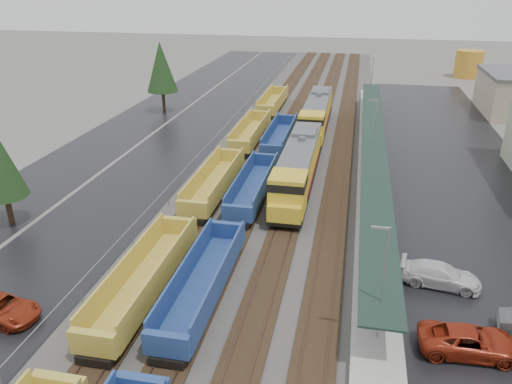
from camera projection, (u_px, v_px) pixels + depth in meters
ballast_strip at (299, 138)px, 67.34m from camera, size 20.00×160.00×0.08m
trackbed at (299, 137)px, 67.30m from camera, size 14.60×160.00×0.22m
west_parking_lot at (192, 132)px, 70.08m from camera, size 10.00×160.00×0.02m
west_road at (126, 128)px, 71.89m from camera, size 9.00×160.00×0.02m
east_commuter_lot at (459, 175)px, 54.92m from camera, size 16.00×100.00×0.02m
station_platform at (372, 163)px, 56.37m from camera, size 3.00×80.00×8.00m
chainlink_fence at (227, 126)px, 67.04m from camera, size 0.08×160.04×2.02m
distant_hills at (459, 31)px, 194.59m from camera, size 301.00×140.00×25.20m
tree_west_far at (161, 67)px, 77.66m from camera, size 4.84×4.84×11.00m
locomotive_lead at (298, 168)px, 50.14m from camera, size 3.16×20.80×4.71m
locomotive_trail at (316, 115)px, 69.01m from camera, size 3.16×20.80×4.71m
well_string_yellow at (186, 222)px, 41.94m from camera, size 2.84×102.60×2.52m
well_string_blue at (203, 282)px, 33.74m from camera, size 2.76×81.69×2.44m
storage_tank at (468, 64)px, 106.28m from camera, size 5.67×5.67×5.67m
parked_car_west_c at (1, 308)px, 31.92m from camera, size 3.49×5.77×1.50m
parked_car_east_b at (470, 342)px, 28.89m from camera, size 2.93×5.91×1.61m
parked_car_east_c at (440, 275)px, 35.28m from camera, size 3.03×5.81×1.61m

